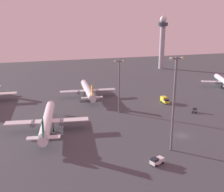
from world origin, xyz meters
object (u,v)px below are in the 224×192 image
object	(u,v)px
airplane_far_stand	(88,90)
cargo_loader	(157,161)
control_tower	(162,39)
catering_truck	(165,100)
airplane_mid_apron	(47,120)
pushback_tug	(195,110)
apron_light_east	(119,83)
airplane_terminal_side	(224,82)
apron_light_central	(174,100)

from	to	relation	value
airplane_far_stand	cargo_loader	bearing A→B (deg)	-82.62
control_tower	airplane_far_stand	bearing A→B (deg)	-139.83
control_tower	catering_truck	world-z (taller)	control_tower
airplane_mid_apron	pushback_tug	size ratio (longest dim) A/B	11.39
airplane_far_stand	cargo_loader	size ratio (longest dim) A/B	8.47
cargo_loader	catering_truck	bearing A→B (deg)	-49.84
apron_light_east	cargo_loader	bearing A→B (deg)	-96.14
airplane_terminal_side	airplane_far_stand	world-z (taller)	airplane_far_stand
pushback_tug	apron_light_east	xyz separation A→B (m)	(-32.49, 10.85, 12.60)
airplane_terminal_side	cargo_loader	distance (m)	110.49
airplane_terminal_side	apron_light_central	world-z (taller)	apron_light_central
airplane_far_stand	apron_light_central	world-z (taller)	apron_light_central
control_tower	cargo_loader	size ratio (longest dim) A/B	9.68
apron_light_central	airplane_mid_apron	bearing A→B (deg)	140.84
airplane_mid_apron	airplane_terminal_side	size ratio (longest dim) A/B	1.17
apron_light_central	airplane_far_stand	bearing A→B (deg)	98.77
control_tower	catering_truck	xyz separation A→B (m)	(-46.80, -91.44, -23.69)
control_tower	airplane_terminal_side	distance (m)	76.01
catering_truck	airplane_far_stand	bearing A→B (deg)	-32.22
pushback_tug	airplane_terminal_side	bearing A→B (deg)	82.25
control_tower	apron_light_central	world-z (taller)	control_tower
cargo_loader	apron_light_central	distance (m)	18.97
catering_truck	apron_light_east	bearing A→B (deg)	15.61
airplane_mid_apron	airplane_far_stand	distance (m)	47.68
control_tower	cargo_loader	xyz separation A→B (m)	(-78.55, -144.61, -24.09)
cargo_loader	catering_truck	xyz separation A→B (m)	(31.75, 53.18, 0.40)
pushback_tug	apron_light_central	distance (m)	44.14
control_tower	airplane_mid_apron	world-z (taller)	control_tower
airplane_terminal_side	catering_truck	size ratio (longest dim) A/B	5.90
airplane_far_stand	apron_light_central	distance (m)	71.75
airplane_mid_apron	control_tower	bearing A→B (deg)	55.05
airplane_terminal_side	apron_light_central	distance (m)	100.65
apron_light_central	apron_light_east	bearing A→B (deg)	94.85
airplane_terminal_side	pushback_tug	distance (m)	58.77
pushback_tug	apron_light_east	world-z (taller)	apron_light_east
pushback_tug	apron_light_central	world-z (taller)	apron_light_central
apron_light_east	airplane_terminal_side	bearing A→B (deg)	17.80
catering_truck	airplane_terminal_side	bearing A→B (deg)	-158.12
pushback_tug	apron_light_east	bearing A→B (deg)	-154.20
airplane_far_stand	apron_light_central	size ratio (longest dim) A/B	1.29
pushback_tug	apron_light_central	size ratio (longest dim) A/B	0.12
airplane_far_stand	pushback_tug	bearing A→B (deg)	-39.84
airplane_terminal_side	apron_light_central	xyz separation A→B (m)	(-75.37, -65.36, 13.37)
cargo_loader	apron_light_east	world-z (taller)	apron_light_east
airplane_mid_apron	apron_light_east	world-z (taller)	apron_light_east
pushback_tug	cargo_loader	bearing A→B (deg)	-92.03
control_tower	cargo_loader	world-z (taller)	control_tower
pushback_tug	apron_light_central	xyz separation A→B (m)	(-29.09, -29.22, 15.76)
control_tower	catering_truck	distance (m)	105.42
control_tower	airplane_far_stand	world-z (taller)	control_tower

